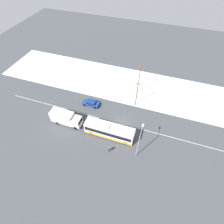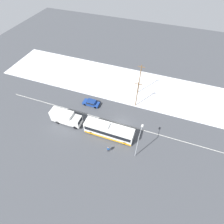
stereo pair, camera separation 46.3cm
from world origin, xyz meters
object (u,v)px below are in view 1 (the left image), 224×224
Objects in this scene: city_bus at (109,131)px; box_truck at (66,118)px; sedan_car at (91,103)px; utility_pole_roadside at (137,94)px; streetlamp at (139,141)px; pedestrian_at_stop at (109,149)px; utility_pole_snowlot at (139,79)px.

city_bus reaches higher than box_truck.
sedan_car is 0.56× the size of utility_pole_roadside.
streetlamp reaches higher than sedan_car.
pedestrian_at_stop is 6.66m from streetlamp.
pedestrian_at_stop is at bearing 128.49° from sedan_car.
pedestrian_at_stop is 0.19× the size of utility_pole_snowlot.
utility_pole_snowlot reaches higher than box_truck.
box_truck is 0.82× the size of utility_pole_snowlot.
box_truck is 20.55m from utility_pole_snowlot.
city_bus is 1.51× the size of box_truck.
box_truck is 17.63m from streetlamp.
sedan_car is 13.66m from utility_pole_snowlot.
pedestrian_at_stop is (11.80, -3.86, -0.79)m from box_truck.
pedestrian_at_stop is (8.72, -10.97, 0.23)m from sedan_car.
box_truck is 7.82m from sedan_car.
box_truck is 17.54m from utility_pole_roadside.
streetlamp is 0.81× the size of utility_pole_snowlot.
utility_pole_roadside is at bearing 37.78° from box_truck.
city_bus is 10.54m from box_truck.
streetlamp is 13.52m from utility_pole_roadside.
streetlamp reaches higher than city_bus.
sedan_car is at bearing 66.54° from box_truck.
city_bus is at bearing -0.11° from box_truck.
streetlamp is at bearing -19.44° from city_bus.
utility_pole_roadside is (13.76, 10.66, 2.15)m from box_truck.
streetlamp is at bearing -75.02° from utility_pole_roadside.
streetlamp reaches higher than box_truck.
utility_pole_snowlot is (-0.67, 4.94, 0.62)m from utility_pole_roadside.
box_truck reaches higher than sedan_car.
box_truck is at bearing 172.12° from streetlamp.
sedan_car is at bearing -161.58° from utility_pole_roadside.
streetlamp is 0.94× the size of utility_pole_roadside.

